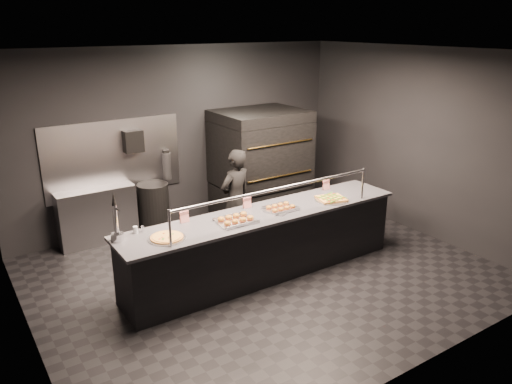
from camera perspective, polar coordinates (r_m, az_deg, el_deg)
room at (r=6.53m, az=0.63°, el=2.47°), size 6.04×6.00×3.00m
service_counter at (r=6.87m, az=0.99°, el=-5.88°), size 4.10×0.78×1.37m
pizza_oven at (r=8.81m, az=0.46°, el=3.23°), size 1.50×1.23×1.91m
prep_shelf at (r=8.23m, az=-17.68°, el=-2.63°), size 1.20×0.35×0.90m
towel_dispenser at (r=8.18m, az=-13.88°, el=5.66°), size 0.30×0.20×0.35m
fire_extinguisher at (r=8.50m, az=-10.17°, el=2.99°), size 0.14×0.14×0.51m
beer_tap at (r=6.01m, az=-15.66°, el=-3.88°), size 0.15×0.22×0.59m
round_pizza at (r=5.98m, az=-10.16°, el=-5.14°), size 0.45×0.45×0.03m
slider_tray_a at (r=6.38m, az=-2.32°, el=-3.16°), size 0.53×0.42×0.08m
slider_tray_b at (r=6.79m, az=2.84°, el=-1.82°), size 0.51×0.44×0.07m
square_pizza at (r=7.22m, az=8.60°, el=-0.78°), size 0.48×0.48×0.05m
condiment_jar at (r=6.21m, az=-13.38°, el=-4.20°), size 0.14×0.05×0.09m
tent_cards at (r=6.92m, az=0.10°, el=-0.96°), size 2.50×0.04×0.15m
trash_bin at (r=8.41m, az=-11.58°, el=-1.84°), size 0.51×0.51×0.84m
worker at (r=7.61m, az=-2.35°, el=-0.83°), size 0.64×0.49×1.56m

